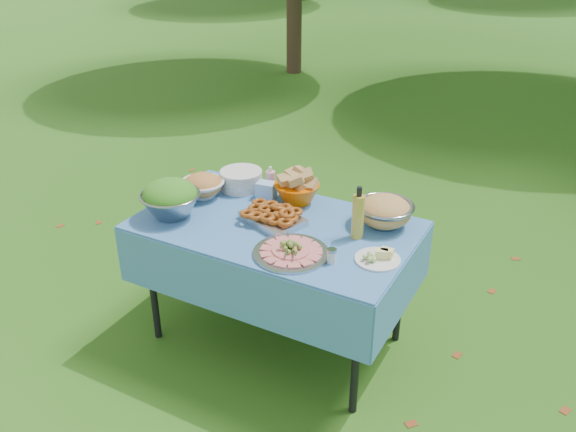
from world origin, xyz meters
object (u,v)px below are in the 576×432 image
Objects in this scene: salad_bowl at (170,198)px; charcuterie_platter at (291,247)px; picnic_table at (276,284)px; bread_bowl at (297,188)px; plate_stack at (241,180)px; oil_bottle at (358,213)px; pasta_bowl_steel at (385,211)px.

salad_bowl reaches higher than charcuterie_platter.
charcuterie_platter is (0.22, -0.23, 0.42)m from picnic_table.
bread_bowl is at bearing 94.35° from picnic_table.
salad_bowl is 0.71m from bread_bowl.
bread_bowl reaches higher than charcuterie_platter.
salad_bowl is 0.76m from charcuterie_platter.
plate_stack is 0.96× the size of bread_bowl.
salad_bowl is 1.23× the size of bread_bowl.
charcuterie_platter is 1.33× the size of oil_bottle.
plate_stack is 0.91m from pasta_bowl_steel.
salad_bowl reaches higher than plate_stack.
plate_stack is 0.82× the size of pasta_bowl_steel.
bread_bowl is at bearing 114.78° from charcuterie_platter.
bread_bowl reaches higher than plate_stack.
oil_bottle is at bearing 9.67° from picnic_table.
plate_stack is at bearing 179.19° from bread_bowl.
salad_bowl is 1.29× the size of plate_stack.
oil_bottle is (-0.07, -0.19, 0.06)m from pasta_bowl_steel.
charcuterie_platter is at bearing -119.91° from pasta_bowl_steel.
salad_bowl reaches higher than picnic_table.
picnic_table is at bearing -85.65° from bread_bowl.
oil_bottle is (0.22, 0.31, 0.10)m from charcuterie_platter.
picnic_table is 5.85× the size of plate_stack.
plate_stack is 0.87m from oil_bottle.
bread_bowl is 0.93× the size of oil_bottle.
salad_bowl is 0.86× the size of charcuterie_platter.
picnic_table is 5.61× the size of bread_bowl.
salad_bowl is 1.14× the size of oil_bottle.
plate_stack is at bearing 73.59° from salad_bowl.
oil_bottle is (0.46, -0.22, 0.05)m from bread_bowl.
plate_stack is 0.67× the size of charcuterie_platter.
charcuterie_platter is (-0.29, -0.50, -0.04)m from pasta_bowl_steel.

